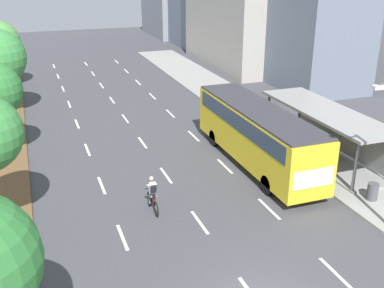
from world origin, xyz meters
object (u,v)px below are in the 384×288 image
trash_bin (372,192)px  bus_shelter (328,128)px  cyclist (153,195)px  bus (257,130)px

trash_bin → bus_shelter: bearing=78.6°
cyclist → trash_bin: (10.12, -2.85, -0.22)m
bus_shelter → trash_bin: size_ratio=11.35×
bus_shelter → cyclist: 11.52m
cyclist → trash_bin: size_ratio=2.14×
bus_shelter → bus: (-4.28, 0.62, 0.20)m
bus → trash_bin: bearing=-61.8°
trash_bin → cyclist: bearing=164.3°
bus → bus_shelter: bearing=-8.3°
bus_shelter → trash_bin: (-1.08, -5.34, -1.29)m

